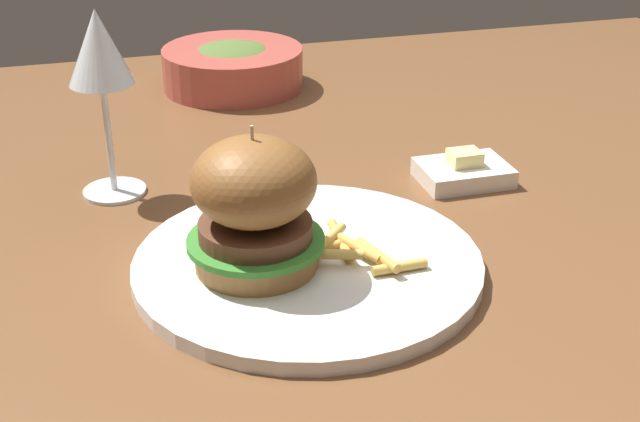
% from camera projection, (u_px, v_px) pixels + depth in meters
% --- Properties ---
extents(dining_table, '(1.44, 1.00, 0.74)m').
position_uv_depth(dining_table, '(338.00, 225.00, 1.05)').
color(dining_table, brown).
rests_on(dining_table, ground).
extents(main_plate, '(0.31, 0.31, 0.01)m').
position_uv_depth(main_plate, '(308.00, 265.00, 0.80)').
color(main_plate, white).
rests_on(main_plate, dining_table).
extents(burger_sandwich, '(0.12, 0.12, 0.13)m').
position_uv_depth(burger_sandwich, '(254.00, 205.00, 0.76)').
color(burger_sandwich, '#9E6B38').
rests_on(burger_sandwich, main_plate).
extents(fries_pile, '(0.11, 0.11, 0.02)m').
position_uv_depth(fries_pile, '(349.00, 250.00, 0.79)').
color(fries_pile, gold).
rests_on(fries_pile, main_plate).
extents(wine_glass, '(0.07, 0.07, 0.20)m').
position_uv_depth(wine_glass, '(100.00, 56.00, 0.88)').
color(wine_glass, silver).
rests_on(wine_glass, dining_table).
extents(butter_dish, '(0.10, 0.07, 0.04)m').
position_uv_depth(butter_dish, '(463.00, 171.00, 0.97)').
color(butter_dish, white).
rests_on(butter_dish, dining_table).
extents(soup_bowl, '(0.20, 0.20, 0.06)m').
position_uv_depth(soup_bowl, '(233.00, 66.00, 1.25)').
color(soup_bowl, '#B24C42').
rests_on(soup_bowl, dining_table).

